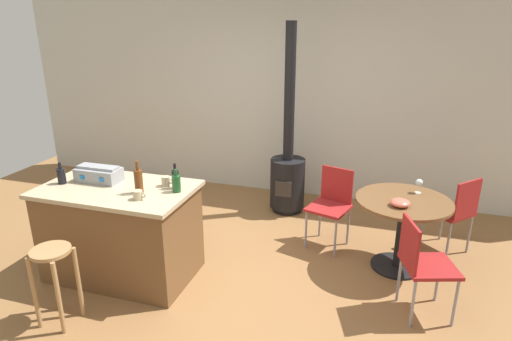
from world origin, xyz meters
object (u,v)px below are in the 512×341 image
bottle_1 (139,181)px  folding_chair_left (422,261)px  bottle_2 (61,175)px  bottle_3 (175,179)px  wine_glass (419,183)px  folding_chair_near (455,209)px  wooden_stool (54,271)px  kitchen_island (121,231)px  dining_table (402,216)px  toolbox (99,174)px  cup_1 (138,195)px  bottle_0 (176,183)px  serving_bowl (400,203)px  wood_stove (288,170)px  folding_chair_far (331,202)px  cup_0 (166,181)px

bottle_1 → folding_chair_left: bearing=5.9°
folding_chair_left → bottle_2: size_ratio=4.12×
bottle_3 → wine_glass: bearing=24.6°
folding_chair_near → wooden_stool: bearing=-145.8°
kitchen_island → wine_glass: kitchen_island is taller
bottle_1 → wine_glass: bearing=26.2°
dining_table → wine_glass: (0.13, 0.22, 0.28)m
toolbox → cup_1: size_ratio=3.57×
folding_chair_near → bottle_0: 2.85m
kitchen_island → serving_bowl: bearing=16.2°
dining_table → folding_chair_near: bearing=41.5°
wood_stove → bottle_1: bearing=-114.2°
folding_chair_far → cup_0: bearing=-144.0°
cup_0 → cup_1: 0.36m
wooden_stool → bottle_3: bottle_3 is taller
kitchen_island → cup_1: bearing=-28.1°
folding_chair_near → bottle_1: 3.18m
dining_table → toolbox: toolbox is taller
bottle_3 → wine_glass: (2.14, 0.98, -0.15)m
folding_chair_far → serving_bowl: bearing=-34.2°
cup_0 → serving_bowl: 2.16m
bottle_2 → serving_bowl: (3.04, 0.79, -0.21)m
bottle_1 → folding_chair_near: bearing=27.1°
bottle_3 → cup_0: size_ratio=2.09×
bottle_1 → cup_1: (0.07, -0.13, -0.07)m
folding_chair_far → cup_1: size_ratio=7.34×
wood_stove → serving_bowl: wood_stove is taller
dining_table → folding_chair_left: bearing=-77.6°
kitchen_island → wooden_stool: (-0.09, -0.78, 0.02)m
bottle_1 → bottle_2: 0.82m
dining_table → wine_glass: size_ratio=6.30×
wooden_stool → serving_bowl: (2.59, 1.51, 0.30)m
kitchen_island → cup_0: 0.67m
folding_chair_left → cup_1: 2.42m
serving_bowl → bottle_3: bearing=-163.4°
bottle_0 → cup_1: bearing=-132.5°
wooden_stool → folding_chair_left: size_ratio=0.78×
bottle_3 → bottle_1: bearing=-141.9°
dining_table → folding_chair_near: 0.71m
serving_bowl → bottle_0: bearing=-161.1°
toolbox → bottle_3: size_ratio=1.76×
dining_table → bottle_1: bearing=-157.0°
toolbox → cup_1: (0.59, -0.28, -0.03)m
dining_table → cup_0: size_ratio=7.98×
bottle_2 → wooden_stool: bearing=-58.1°
wooden_stool → folding_chair_left: bearing=19.2°
wine_glass → folding_chair_near: bearing=32.1°
bottle_2 → bottle_1: bearing=0.4°
dining_table → toolbox: size_ratio=2.17×
folding_chair_far → dining_table: bearing=-21.9°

